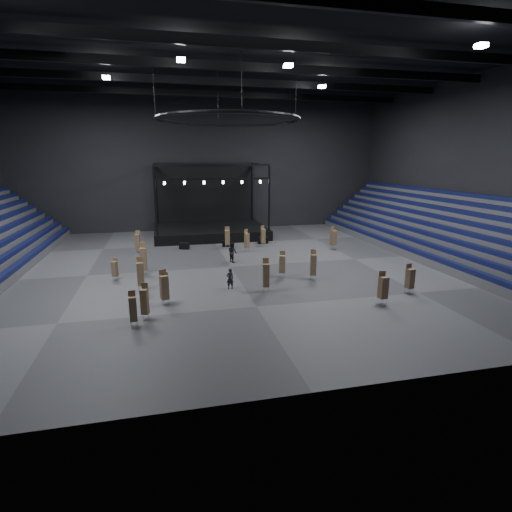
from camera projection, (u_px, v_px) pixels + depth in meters
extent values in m
plane|color=#47474A|center=(231.00, 267.00, 36.99)|extent=(50.00, 50.00, 0.00)
cube|color=black|center=(227.00, 55.00, 32.69)|extent=(50.00, 42.00, 0.20)
cube|color=black|center=(204.00, 164.00, 54.70)|extent=(50.00, 0.20, 18.00)
cube|color=black|center=(320.00, 180.00, 14.98)|extent=(50.00, 0.20, 18.00)
cube|color=black|center=(473.00, 166.00, 40.37)|extent=(0.20, 42.00, 18.00)
cube|color=#0D1139|center=(13.00, 269.00, 32.75)|extent=(0.59, 40.00, 0.40)
cube|color=#4E4E51|center=(433.00, 251.00, 41.64)|extent=(7.20, 40.00, 0.75)
cube|color=#0D1139|center=(405.00, 247.00, 40.77)|extent=(0.59, 40.00, 0.40)
cube|color=#4E4E51|center=(437.00, 247.00, 41.65)|extent=(6.30, 40.00, 1.50)
cube|color=#0D1139|center=(414.00, 240.00, 40.79)|extent=(0.59, 40.00, 0.40)
cube|color=#4E4E51|center=(441.00, 244.00, 41.66)|extent=(5.40, 40.00, 2.25)
cube|color=#0D1139|center=(422.00, 232.00, 40.81)|extent=(0.59, 40.00, 0.40)
cube|color=#4E4E51|center=(445.00, 240.00, 41.67)|extent=(4.50, 40.00, 3.00)
cube|color=#0D1139|center=(431.00, 224.00, 40.83)|extent=(0.59, 40.00, 0.40)
cube|color=#4E4E51|center=(449.00, 236.00, 41.68)|extent=(3.60, 40.00, 3.75)
cube|color=#0D1139|center=(439.00, 217.00, 40.85)|extent=(0.59, 40.00, 0.40)
cube|color=#4E4E51|center=(453.00, 232.00, 41.69)|extent=(2.70, 40.00, 4.50)
cube|color=#0D1139|center=(448.00, 209.00, 40.87)|extent=(0.59, 40.00, 0.40)
cube|color=#4E4E51|center=(458.00, 229.00, 41.70)|extent=(1.80, 40.00, 5.25)
cube|color=#0D1139|center=(456.00, 202.00, 40.89)|extent=(0.59, 40.00, 0.40)
cube|color=#4E4E51|center=(462.00, 225.00, 41.71)|extent=(0.90, 40.00, 6.00)
cube|color=#0D1139|center=(464.00, 194.00, 40.91)|extent=(0.59, 40.00, 0.40)
cube|color=black|center=(210.00, 231.00, 51.50)|extent=(14.00, 10.00, 1.20)
cube|color=black|center=(205.00, 192.00, 54.94)|extent=(13.30, 0.30, 8.00)
cylinder|color=black|center=(155.00, 201.00, 44.62)|extent=(0.24, 0.24, 7.80)
cylinder|color=black|center=(156.00, 194.00, 53.31)|extent=(0.24, 0.24, 7.80)
cylinder|color=black|center=(269.00, 199.00, 47.54)|extent=(0.24, 0.24, 7.80)
cylinder|color=black|center=(252.00, 192.00, 56.24)|extent=(0.24, 0.24, 7.80)
cube|color=black|center=(213.00, 165.00, 45.15)|extent=(13.40, 0.25, 0.25)
cube|color=black|center=(205.00, 164.00, 53.84)|extent=(13.40, 0.25, 0.25)
cube|color=black|center=(214.00, 179.00, 45.50)|extent=(13.40, 0.20, 0.20)
cylinder|color=white|center=(164.00, 183.00, 44.38)|extent=(0.24, 0.24, 0.35)
cylinder|color=white|center=(184.00, 183.00, 44.87)|extent=(0.24, 0.24, 0.35)
cylinder|color=white|center=(204.00, 183.00, 45.36)|extent=(0.24, 0.24, 0.35)
cylinder|color=white|center=(223.00, 182.00, 45.84)|extent=(0.24, 0.24, 0.35)
cylinder|color=white|center=(242.00, 182.00, 46.33)|extent=(0.24, 0.24, 0.35)
cylinder|color=white|center=(260.00, 182.00, 46.82)|extent=(0.24, 0.24, 0.35)
torus|color=black|center=(228.00, 119.00, 33.88)|extent=(12.30, 12.30, 0.30)
cylinder|color=black|center=(296.00, 91.00, 34.62)|extent=(0.04, 0.04, 5.00)
cylinder|color=black|center=(218.00, 98.00, 38.96)|extent=(0.04, 0.04, 5.00)
cylinder|color=black|center=(154.00, 85.00, 31.96)|extent=(0.04, 0.04, 5.00)
cylinder|color=black|center=(242.00, 73.00, 27.62)|extent=(0.04, 0.04, 5.00)
cube|color=black|center=(244.00, 43.00, 26.26)|extent=(49.00, 0.35, 0.70)
cube|color=black|center=(227.00, 66.00, 32.88)|extent=(49.00, 0.35, 0.70)
cube|color=black|center=(216.00, 81.00, 39.50)|extent=(49.00, 0.35, 0.70)
cube|color=black|center=(207.00, 94.00, 47.07)|extent=(49.00, 0.35, 0.70)
cube|color=white|center=(481.00, 46.00, 24.78)|extent=(0.60, 0.60, 0.25)
cube|color=white|center=(106.00, 78.00, 34.59)|extent=(0.60, 0.60, 0.25)
cube|color=white|center=(322.00, 87.00, 39.02)|extent=(0.60, 0.60, 0.25)
cube|color=white|center=(181.00, 60.00, 28.36)|extent=(0.60, 0.60, 0.25)
cube|color=white|center=(288.00, 66.00, 30.13)|extent=(0.60, 0.60, 0.25)
cube|color=black|center=(184.00, 246.00, 44.12)|extent=(1.19, 0.93, 0.71)
cube|color=black|center=(227.00, 243.00, 45.39)|extent=(1.15, 0.75, 0.71)
cube|color=black|center=(263.00, 240.00, 47.01)|extent=(1.24, 0.70, 0.79)
cylinder|color=silver|center=(143.00, 318.00, 24.75)|extent=(0.03, 0.03, 0.35)
cylinder|color=silver|center=(143.00, 316.00, 25.07)|extent=(0.03, 0.03, 0.35)
cylinder|color=silver|center=(148.00, 317.00, 24.82)|extent=(0.03, 0.03, 0.35)
cylinder|color=silver|center=(148.00, 315.00, 25.14)|extent=(0.03, 0.03, 0.35)
cube|color=tan|center=(145.00, 302.00, 24.71)|extent=(0.54, 0.54, 1.60)
cube|color=tan|center=(145.00, 289.00, 24.70)|extent=(0.40, 0.18, 0.88)
cylinder|color=silver|center=(408.00, 292.00, 29.46)|extent=(0.03, 0.03, 0.42)
cylinder|color=silver|center=(405.00, 290.00, 29.83)|extent=(0.03, 0.03, 0.42)
cylinder|color=silver|center=(413.00, 291.00, 29.55)|extent=(0.03, 0.03, 0.42)
cylinder|color=silver|center=(410.00, 290.00, 29.92)|extent=(0.03, 0.03, 0.42)
cube|color=tan|center=(410.00, 278.00, 29.46)|extent=(0.58, 0.58, 1.48)
cube|color=tan|center=(409.00, 269.00, 29.49)|extent=(0.48, 0.14, 0.81)
cylinder|color=silver|center=(162.00, 303.00, 27.12)|extent=(0.03, 0.03, 0.42)
cylinder|color=silver|center=(162.00, 301.00, 27.49)|extent=(0.03, 0.03, 0.42)
cylinder|color=silver|center=(168.00, 303.00, 27.21)|extent=(0.03, 0.03, 0.42)
cylinder|color=silver|center=(168.00, 301.00, 27.58)|extent=(0.03, 0.03, 0.42)
cube|color=tan|center=(164.00, 287.00, 27.10)|extent=(0.63, 0.63, 1.67)
cube|color=tan|center=(163.00, 276.00, 27.09)|extent=(0.48, 0.20, 0.92)
cylinder|color=silver|center=(262.00, 245.00, 45.44)|extent=(0.03, 0.03, 0.36)
cylinder|color=silver|center=(261.00, 244.00, 45.77)|extent=(0.03, 0.03, 0.36)
cylinder|color=silver|center=(265.00, 245.00, 45.52)|extent=(0.03, 0.03, 0.36)
cylinder|color=silver|center=(264.00, 244.00, 45.85)|extent=(0.03, 0.03, 0.36)
cube|color=tan|center=(263.00, 236.00, 45.41)|extent=(0.49, 0.49, 1.61)
cube|color=tan|center=(263.00, 229.00, 45.39)|extent=(0.42, 0.11, 0.88)
cylinder|color=silver|center=(246.00, 250.00, 42.90)|extent=(0.03, 0.03, 0.36)
cylinder|color=silver|center=(245.00, 249.00, 43.22)|extent=(0.03, 0.03, 0.36)
cylinder|color=silver|center=(249.00, 250.00, 42.97)|extent=(0.03, 0.03, 0.36)
cylinder|color=silver|center=(248.00, 249.00, 43.29)|extent=(0.03, 0.03, 0.36)
cube|color=tan|center=(247.00, 241.00, 42.86)|extent=(0.56, 0.56, 1.64)
cube|color=tan|center=(246.00, 233.00, 42.81)|extent=(0.40, 0.20, 0.90)
cylinder|color=silver|center=(264.00, 290.00, 29.89)|extent=(0.03, 0.03, 0.39)
cylinder|color=silver|center=(263.00, 288.00, 30.24)|extent=(0.03, 0.03, 0.39)
cylinder|color=silver|center=(269.00, 290.00, 29.97)|extent=(0.03, 0.03, 0.39)
cylinder|color=silver|center=(268.00, 288.00, 30.32)|extent=(0.03, 0.03, 0.39)
cube|color=tan|center=(266.00, 275.00, 29.85)|extent=(0.52, 0.52, 1.75)
cube|color=tan|center=(266.00, 264.00, 29.84)|extent=(0.45, 0.11, 0.96)
cylinder|color=silver|center=(113.00, 279.00, 32.70)|extent=(0.03, 0.03, 0.34)
cylinder|color=silver|center=(114.00, 278.00, 33.01)|extent=(0.03, 0.03, 0.34)
cylinder|color=silver|center=(117.00, 279.00, 32.77)|extent=(0.03, 0.03, 0.34)
cylinder|color=silver|center=(118.00, 278.00, 33.08)|extent=(0.03, 0.03, 0.34)
cube|color=tan|center=(115.00, 269.00, 32.70)|extent=(0.54, 0.54, 1.25)
cube|color=tan|center=(115.00, 262.00, 32.73)|extent=(0.38, 0.21, 0.69)
cylinder|color=silver|center=(131.00, 325.00, 23.65)|extent=(0.03, 0.03, 0.36)
cylinder|color=silver|center=(131.00, 323.00, 23.98)|extent=(0.03, 0.03, 0.36)
cylinder|color=silver|center=(137.00, 324.00, 23.73)|extent=(0.03, 0.03, 0.36)
cylinder|color=silver|center=(137.00, 322.00, 24.05)|extent=(0.03, 0.03, 0.36)
cube|color=tan|center=(133.00, 309.00, 23.63)|extent=(0.48, 0.48, 1.50)
cube|color=tan|center=(132.00, 297.00, 23.63)|extent=(0.42, 0.10, 0.82)
cylinder|color=silver|center=(332.00, 248.00, 43.86)|extent=(0.03, 0.03, 0.44)
cylinder|color=silver|center=(330.00, 247.00, 44.26)|extent=(0.03, 0.03, 0.44)
cylinder|color=silver|center=(336.00, 247.00, 43.96)|extent=(0.03, 0.03, 0.44)
cylinder|color=silver|center=(334.00, 247.00, 44.35)|extent=(0.03, 0.03, 0.44)
cube|color=tan|center=(333.00, 238.00, 43.86)|extent=(0.68, 0.68, 1.64)
cube|color=tan|center=(332.00, 231.00, 43.86)|extent=(0.50, 0.23, 0.90)
cylinder|color=silver|center=(226.00, 247.00, 44.16)|extent=(0.03, 0.03, 0.45)
cylinder|color=silver|center=(225.00, 246.00, 44.56)|extent=(0.03, 0.03, 0.45)
cylinder|color=silver|center=(230.00, 247.00, 44.26)|extent=(0.03, 0.03, 0.45)
cylinder|color=silver|center=(229.00, 246.00, 44.66)|extent=(0.03, 0.03, 0.45)
cube|color=tan|center=(227.00, 238.00, 44.17)|extent=(0.61, 0.61, 1.60)
cube|color=tan|center=(227.00, 231.00, 44.21)|extent=(0.52, 0.14, 0.88)
cylinder|color=silver|center=(281.00, 276.00, 33.50)|extent=(0.03, 0.03, 0.41)
cylinder|color=silver|center=(279.00, 274.00, 33.86)|extent=(0.03, 0.03, 0.41)
cylinder|color=silver|center=(285.00, 275.00, 33.58)|extent=(0.03, 0.03, 0.41)
cylinder|color=silver|center=(284.00, 274.00, 33.95)|extent=(0.03, 0.03, 0.41)
cube|color=tan|center=(282.00, 264.00, 33.50)|extent=(0.63, 0.63, 1.48)
cube|color=tan|center=(283.00, 256.00, 33.53)|extent=(0.46, 0.23, 0.81)
cylinder|color=silver|center=(311.00, 278.00, 32.89)|extent=(0.03, 0.03, 0.39)
cylinder|color=silver|center=(310.00, 277.00, 33.25)|extent=(0.03, 0.03, 0.39)
cylinder|color=silver|center=(316.00, 278.00, 32.98)|extent=(0.03, 0.03, 0.39)
cylinder|color=silver|center=(314.00, 276.00, 33.33)|extent=(0.03, 0.03, 0.39)
cube|color=tan|center=(313.00, 265.00, 32.86)|extent=(0.57, 0.57, 1.71)
cube|color=tan|center=(313.00, 255.00, 32.86)|extent=(0.45, 0.17, 0.94)
cylinder|color=silver|center=(139.00, 289.00, 30.16)|extent=(0.03, 0.03, 0.40)
cylinder|color=silver|center=(139.00, 287.00, 30.52)|extent=(0.03, 0.03, 0.40)
cylinder|color=silver|center=(144.00, 288.00, 30.25)|extent=(0.03, 0.03, 0.40)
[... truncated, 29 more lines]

